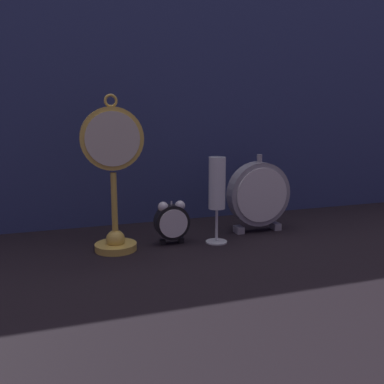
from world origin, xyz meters
TOP-DOWN VIEW (x-y plane):
  - ground_plane at (0.00, 0.00)m, footprint 4.00×4.00m
  - fabric_backdrop_drape at (0.00, 0.33)m, footprint 1.77×0.01m
  - pocket_watch_on_stand at (-0.18, 0.09)m, footprint 0.14×0.10m
  - alarm_clock_twin_bell at (-0.05, 0.10)m, footprint 0.09×0.03m
  - mantel_clock_silver at (0.20, 0.13)m, footprint 0.17×0.04m
  - champagne_flute at (0.06, 0.07)m, footprint 0.05×0.05m

SIDE VIEW (x-z plane):
  - ground_plane at x=0.00m, z-range 0.00..0.00m
  - alarm_clock_twin_bell at x=-0.05m, z-range 0.01..0.11m
  - mantel_clock_silver at x=0.20m, z-range 0.00..0.21m
  - champagne_flute at x=0.06m, z-range 0.03..0.24m
  - pocket_watch_on_stand at x=-0.18m, z-range -0.01..0.35m
  - fabric_backdrop_drape at x=0.00m, z-range 0.00..0.71m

